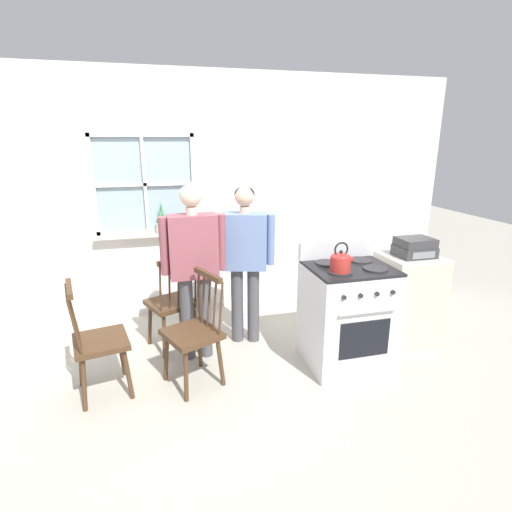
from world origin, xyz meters
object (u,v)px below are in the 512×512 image
object	(u,v)px
chair_near_wall	(98,343)
kettle	(341,261)
person_elderly_left	(194,258)
person_teen_center	(245,252)
stereo	(415,247)
side_counter	(407,299)
chair_by_window	(194,334)
stove	(347,314)
chair_center_cluster	(173,304)
potted_plant	(162,222)

from	to	relation	value
chair_near_wall	kettle	distance (m)	2.04
person_elderly_left	kettle	world-z (taller)	person_elderly_left
person_teen_center	kettle	xyz separation A→B (m)	(0.62, -0.77, 0.09)
person_teen_center	stereo	distance (m)	1.62
side_counter	stereo	bearing A→B (deg)	-90.00
chair_by_window	stove	world-z (taller)	stove
chair_near_wall	person_elderly_left	size ratio (longest dim) A/B	0.59
chair_by_window	stove	xyz separation A→B (m)	(1.36, -0.03, 0.02)
side_counter	chair_by_window	bearing A→B (deg)	-174.59
person_teen_center	stereo	bearing A→B (deg)	0.66
person_teen_center	side_counter	bearing A→B (deg)	1.37
stove	stereo	world-z (taller)	stove
chair_near_wall	stereo	world-z (taller)	stereo
chair_near_wall	chair_center_cluster	distance (m)	0.88
person_elderly_left	chair_by_window	bearing A→B (deg)	-99.52
person_elderly_left	stereo	distance (m)	2.09
chair_by_window	kettle	distance (m)	1.34
person_elderly_left	kettle	size ratio (longest dim) A/B	6.53
kettle	stove	bearing A→B (deg)	39.08
stove	chair_near_wall	bearing A→B (deg)	178.20
potted_plant	stereo	size ratio (longest dim) A/B	1.08
stove	kettle	xyz separation A→B (m)	(-0.16, -0.13, 0.55)
stove	potted_plant	size ratio (longest dim) A/B	2.94
person_elderly_left	kettle	distance (m)	1.27
chair_center_cluster	kettle	bearing A→B (deg)	124.80
chair_center_cluster	stereo	world-z (taller)	stereo
chair_near_wall	kettle	world-z (taller)	kettle
stereo	stove	bearing A→B (deg)	-165.07
potted_plant	side_counter	world-z (taller)	potted_plant
person_elderly_left	kettle	xyz separation A→B (m)	(1.14, -0.57, 0.06)
chair_near_wall	chair_center_cluster	world-z (taller)	same
kettle	potted_plant	xyz separation A→B (m)	(-1.37, 1.60, 0.08)
stove	potted_plant	distance (m)	2.22
stove	chair_by_window	bearing A→B (deg)	178.90
person_elderly_left	stereo	bearing A→B (deg)	-7.55
kettle	chair_near_wall	bearing A→B (deg)	174.20
person_teen_center	side_counter	distance (m)	1.69
side_counter	kettle	bearing A→B (deg)	-159.07
person_elderly_left	side_counter	world-z (taller)	person_elderly_left
person_teen_center	stove	bearing A→B (deg)	-23.03
potted_plant	stove	bearing A→B (deg)	-43.85
chair_by_window	person_teen_center	bearing A→B (deg)	113.32
kettle	stereo	distance (m)	1.00
person_elderly_left	side_counter	distance (m)	2.15
stove	kettle	world-z (taller)	kettle
person_teen_center	kettle	size ratio (longest dim) A/B	6.33
chair_by_window	stereo	size ratio (longest dim) A/B	2.79
person_elderly_left	person_teen_center	world-z (taller)	person_elderly_left
chair_by_window	potted_plant	bearing A→B (deg)	163.28
stove	stereo	xyz separation A→B (m)	(0.78, 0.21, 0.51)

